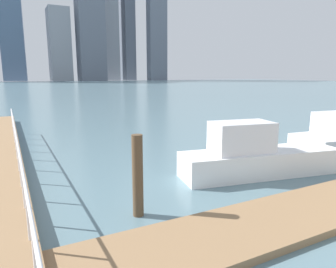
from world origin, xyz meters
TOP-DOWN VIEW (x-y plane):
  - ground_plane at (0.00, 20.00)m, footprint 300.00×300.00m
  - floating_dock at (2.16, 9.48)m, footprint 11.32×2.00m
  - boardwalk_railing at (-3.15, 9.80)m, footprint 0.06×29.85m
  - dock_piling_1 at (-0.67, 11.37)m, footprint 0.27×0.27m
  - moored_boat_4 at (4.10, 12.41)m, footprint 5.79×2.45m
  - skyline_tower_2 at (1.76, 187.48)m, footprint 11.94×14.21m
  - skyline_tower_3 at (22.75, 174.67)m, footprint 10.08×12.62m
  - skyline_tower_5 at (52.03, 182.94)m, footprint 9.30×11.22m
  - skyline_tower_6 at (63.08, 183.84)m, footprint 6.52×10.15m
  - skyline_tower_7 at (73.88, 166.45)m, footprint 10.48×7.95m

SIDE VIEW (x-z plane):
  - ground_plane at x=0.00m, z-range 0.00..0.00m
  - floating_dock at x=2.16m, z-range 0.00..0.18m
  - moored_boat_4 at x=4.10m, z-range -0.27..1.61m
  - dock_piling_1 at x=-0.67m, z-range 0.00..2.04m
  - boardwalk_railing at x=-3.15m, z-range 0.69..1.77m
  - skyline_tower_3 at x=22.75m, z-range 0.00..36.00m
  - skyline_tower_6 at x=63.08m, z-range 0.00..66.07m
  - skyline_tower_2 at x=1.76m, z-range 0.00..71.20m
  - skyline_tower_7 at x=73.88m, z-range 0.00..71.66m
  - skyline_tower_5 at x=52.03m, z-range 0.00..84.57m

